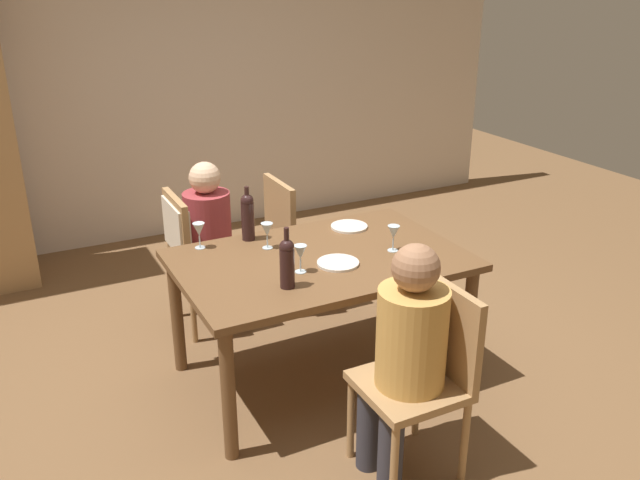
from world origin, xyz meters
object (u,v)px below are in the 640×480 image
chair_far_left (190,244)px  person_man_bearded (212,232)px  wine_bottle_dark_red (248,215)px  dinner_plate_host (338,263)px  dinner_plate_guest_left (349,227)px  wine_bottle_tall_green (287,262)px  person_woman_host (406,348)px  wine_glass_far (300,253)px  dining_table (320,272)px  wine_glass_near_right (394,233)px  chair_near (426,367)px  wine_glass_near_left (267,230)px  chair_far_right (295,233)px  wine_glass_centre (199,230)px

chair_far_left → person_man_bearded: (0.15, 0.00, 0.05)m
wine_bottle_dark_red → dinner_plate_host: 0.64m
dinner_plate_host → dinner_plate_guest_left: same height
dinner_plate_host → dinner_plate_guest_left: size_ratio=1.01×
wine_bottle_tall_green → person_woman_host: bearing=-65.6°
wine_glass_far → dining_table: bearing=35.8°
dining_table → wine_glass_near_right: bearing=-14.8°
chair_far_left → wine_glass_far: chair_far_left is taller
dinner_plate_guest_left → chair_near: bearing=-102.8°
dining_table → dinner_plate_host: 0.17m
wine_glass_near_right → wine_glass_far: same height
wine_glass_far → wine_glass_near_left: bearing=94.2°
wine_glass_near_left → dinner_plate_host: (0.25, -0.38, -0.10)m
chair_far_right → wine_bottle_tall_green: bearing=-26.6°
wine_glass_centre → dinner_plate_host: size_ratio=0.66×
wine_glass_far → dinner_plate_host: bearing=-0.1°
wine_bottle_tall_green → wine_glass_near_right: 0.73m
dining_table → wine_glass_near_right: 0.46m
dinner_plate_host → chair_near: bearing=-86.6°
wine_glass_far → dinner_plate_guest_left: 0.71m
dining_table → dinner_plate_guest_left: bearing=41.5°
chair_near → chair_far_left: same height
chair_far_right → dining_table: bearing=-16.4°
dining_table → dinner_plate_guest_left: (0.36, 0.32, 0.10)m
wine_bottle_dark_red → dinner_plate_guest_left: wine_bottle_dark_red is taller
wine_glass_near_right → dinner_plate_host: wine_glass_near_right is taller
person_man_bearded → dinner_plate_host: 1.09m
chair_far_left → person_man_bearded: size_ratio=0.83×
chair_far_left → wine_glass_near_right: 1.35m
wine_glass_centre → person_woman_host: bearing=-68.4°
dining_table → dinner_plate_guest_left: size_ratio=6.95×
person_man_bearded → wine_bottle_dark_red: 0.54m
person_woman_host → wine_bottle_tall_green: bearing=24.4°
wine_glass_near_left → wine_glass_near_right: same height
wine_bottle_tall_green → wine_glass_centre: size_ratio=2.11×
wine_glass_centre → wine_glass_near_left: bearing=-27.2°
dining_table → wine_bottle_dark_red: size_ratio=4.85×
person_woman_host → wine_bottle_dark_red: bearing=9.9°
chair_far_right → wine_glass_far: bearing=-23.4°
person_woman_host → wine_glass_far: bearing=11.3°
wine_glass_far → wine_glass_centre: bearing=123.7°
wine_bottle_tall_green → wine_bottle_dark_red: size_ratio=0.98×
dining_table → wine_bottle_tall_green: (-0.31, -0.26, 0.23)m
person_woman_host → wine_glass_near_left: person_woman_host is taller
chair_far_left → dining_table: bearing=28.0°
dining_table → wine_glass_near_right: (0.40, -0.11, 0.19)m
person_woman_host → wine_glass_centre: person_woman_host is taller
wine_glass_near_left → dinner_plate_host: wine_glass_near_left is taller
dinner_plate_guest_left → dining_table: bearing=-138.5°
chair_far_right → wine_bottle_tall_green: size_ratio=2.93×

